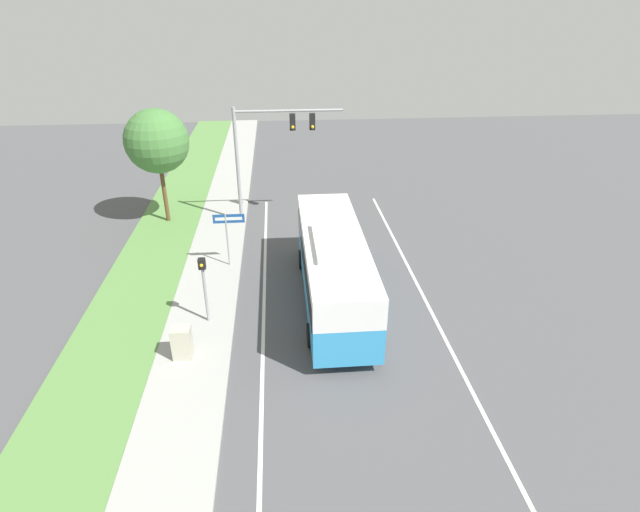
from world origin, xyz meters
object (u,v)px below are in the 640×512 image
signal_gantry (268,142)px  pedestrian_signal (204,280)px  street_sign (228,229)px  utility_cabinet (182,342)px  bus (333,263)px

signal_gantry → pedestrian_signal: (-2.61, -10.59, -2.77)m
pedestrian_signal → street_sign: size_ratio=1.04×
pedestrian_signal → street_sign: 4.91m
utility_cabinet → bus: bearing=30.8°
street_sign → pedestrian_signal: bearing=-96.9°
signal_gantry → utility_cabinet: bearing=-104.2°
utility_cabinet → street_sign: bearing=80.1°
street_sign → bus: bearing=-37.2°
pedestrian_signal → bus: bearing=13.4°
bus → street_sign: size_ratio=3.54×
bus → street_sign: bearing=142.8°
bus → utility_cabinet: (-5.99, -3.57, -1.13)m
signal_gantry → street_sign: size_ratio=2.35×
bus → utility_cabinet: bus is taller
bus → utility_cabinet: size_ratio=8.08×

